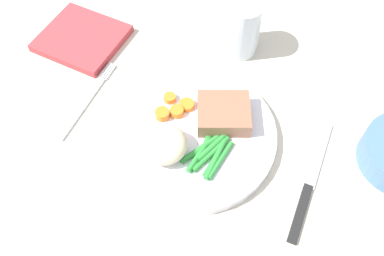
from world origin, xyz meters
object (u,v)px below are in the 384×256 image
Objects in this scene: water_glass at (240,31)px; napkin at (82,38)px; knife at (310,181)px; fork at (88,100)px; meat_portion at (224,114)px; dinner_plate at (192,134)px.

water_glass is 27.99cm from napkin.
knife is 45.77cm from napkin.
fork is 1.70× the size of water_glass.
meat_portion reaches higher than knife.
fork is at bearing -168.88° from meat_portion.
knife is (36.62, -0.03, -0.00)cm from fork.
knife is 27.68cm from water_glass.
dinner_plate is at bearing -130.60° from meat_portion.
meat_portion is 22.26cm from fork.
dinner_plate is at bearing -22.82° from napkin.
knife is at bearing -14.19° from napkin.
meat_portion is 30.31cm from napkin.
fork is at bearing 175.46° from knife.
knife is (18.38, -0.29, -0.60)cm from dinner_plate.
water_glass reaches higher than dinner_plate.
meat_portion is at bearing -13.26° from napkin.
dinner_plate is 3.25× the size of meat_portion.
water_glass is at bearing 44.28° from fork.
fork is 0.81× the size of knife.
fork is 1.20× the size of napkin.
water_glass is at bearing 127.09° from knife.
knife is (14.95, -4.29, -2.79)cm from meat_portion.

